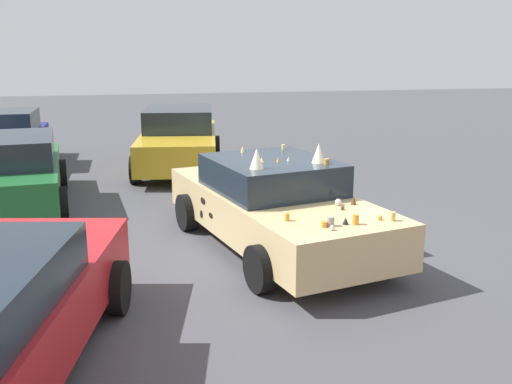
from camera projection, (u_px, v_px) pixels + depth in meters
The scene contains 5 objects.
ground_plane at pixel (275, 247), 9.19m from camera, with size 60.00×60.00×0.00m, color #47474C.
art_car_decorated at pixel (275, 204), 9.04m from camera, with size 4.92×2.85×1.66m.
parked_sedan_far_left at pixel (179, 139), 14.71m from camera, with size 4.69×2.48×1.52m.
parked_sedan_behind_left at pixel (4, 141), 14.86m from camera, with size 4.13×1.97×1.44m.
parked_sedan_behind_right at pixel (12, 171), 11.28m from camera, with size 4.41×2.29×1.40m.
Camera 1 is at (-8.46, 2.09, 3.06)m, focal length 41.54 mm.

